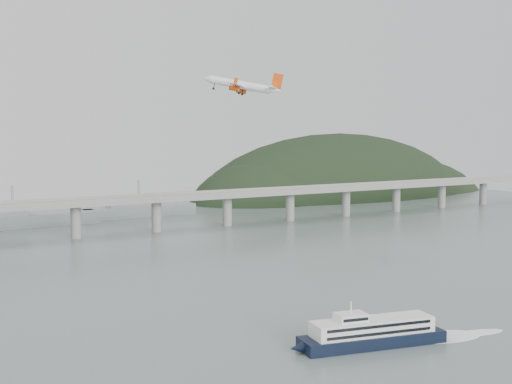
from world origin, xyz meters
TOP-DOWN VIEW (x-y plane):
  - ground at (0.00, 0.00)m, footprint 900.00×900.00m
  - bridge at (-1.15, 200.00)m, footprint 800.00×22.00m
  - headland at (285.18, 331.75)m, footprint 365.00×155.00m
  - ferry at (-21.12, -39.91)m, footprint 70.01×23.88m
  - airliner at (16.02, 92.28)m, footprint 30.80×32.52m

SIDE VIEW (x-z plane):
  - headland at x=285.18m, z-range -97.34..58.66m
  - ground at x=0.00m, z-range 0.00..0.00m
  - ferry at x=-21.12m, z-range -3.06..10.30m
  - bridge at x=-1.15m, z-range 5.70..29.60m
  - airliner at x=16.02m, z-range 77.26..87.73m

